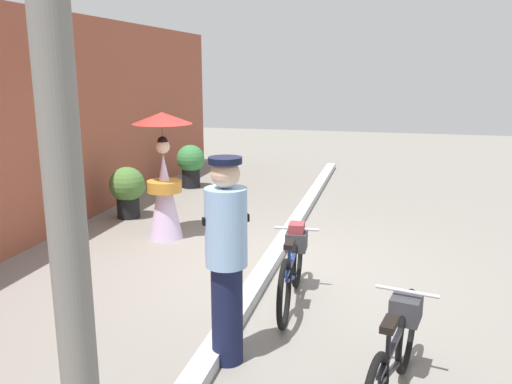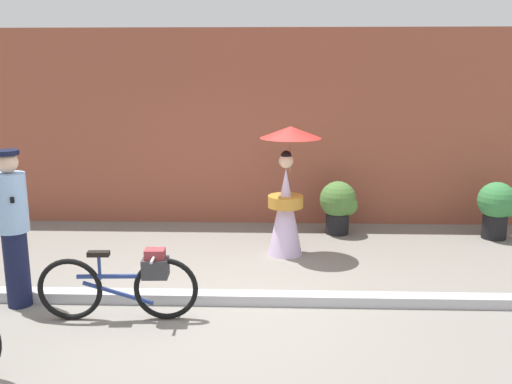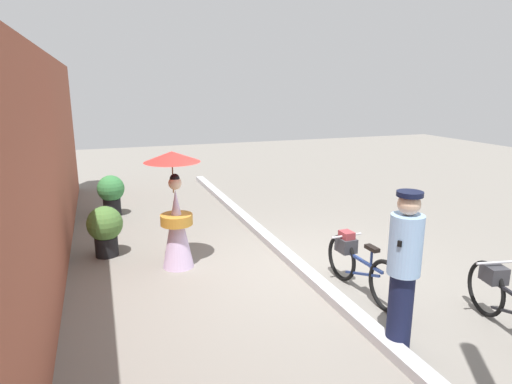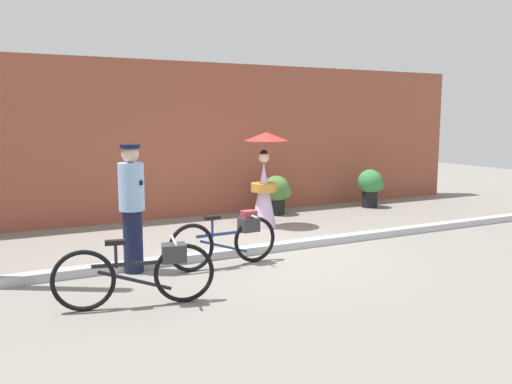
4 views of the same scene
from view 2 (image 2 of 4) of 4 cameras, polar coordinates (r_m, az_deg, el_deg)
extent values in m
plane|color=gray|center=(6.32, -4.43, -11.33)|extent=(30.00, 30.00, 0.00)
cube|color=brown|center=(9.36, -2.21, 6.70)|extent=(14.00, 0.40, 3.21)
cube|color=#B2B2B7|center=(6.29, -4.44, -10.83)|extent=(14.00, 0.20, 0.12)
torus|color=black|center=(5.87, -9.28, -9.85)|extent=(0.67, 0.09, 0.67)
torus|color=black|center=(6.09, -18.66, -9.52)|extent=(0.67, 0.09, 0.67)
cube|color=navy|center=(5.91, -14.13, -8.45)|extent=(0.83, 0.08, 0.04)
cube|color=navy|center=(5.97, -14.04, -10.09)|extent=(0.72, 0.07, 0.26)
cylinder|color=navy|center=(5.91, -15.88, -7.42)|extent=(0.03, 0.03, 0.28)
cube|color=black|center=(5.87, -15.96, -6.15)|extent=(0.22, 0.10, 0.05)
cylinder|color=silver|center=(5.75, -10.39, -6.41)|extent=(0.05, 0.48, 0.03)
cube|color=#333338|center=(5.80, -10.34, -7.70)|extent=(0.27, 0.23, 0.20)
cube|color=maroon|center=(5.75, -10.39, -6.48)|extent=(0.21, 0.17, 0.14)
cylinder|color=#141938|center=(6.62, -23.44, -7.28)|extent=(0.26, 0.26, 0.85)
cylinder|color=#8CB2E0|center=(6.42, -24.01, -1.00)|extent=(0.34, 0.34, 0.64)
sphere|color=#D8B293|center=(6.34, -24.35, 2.81)|extent=(0.23, 0.23, 0.23)
cylinder|color=black|center=(6.33, -24.44, 3.74)|extent=(0.26, 0.26, 0.05)
cube|color=black|center=(6.41, -24.06, -0.45)|extent=(0.24, 0.34, 0.06)
cone|color=silver|center=(7.71, 3.06, -2.04)|extent=(0.48, 0.48, 1.23)
cylinder|color=#C1842D|center=(7.67, 3.08, -0.97)|extent=(0.49, 0.49, 0.16)
sphere|color=beige|center=(7.56, 3.13, 3.22)|extent=(0.20, 0.20, 0.20)
sphere|color=black|center=(7.55, 3.13, 3.74)|extent=(0.15, 0.15, 0.15)
cylinder|color=olive|center=(7.56, 3.57, 4.11)|extent=(0.02, 0.02, 0.55)
cone|color=red|center=(7.53, 3.60, 6.19)|extent=(0.84, 0.84, 0.16)
cylinder|color=black|center=(9.29, 23.39, -3.30)|extent=(0.37, 0.37, 0.37)
sphere|color=#387F42|center=(9.20, 23.61, -0.82)|extent=(0.57, 0.57, 0.57)
sphere|color=#387F42|center=(9.19, 24.59, -1.37)|extent=(0.31, 0.31, 0.31)
cylinder|color=black|center=(8.88, 8.38, -3.24)|extent=(0.37, 0.37, 0.33)
sphere|color=#4C7A38|center=(8.78, 8.46, -0.76)|extent=(0.58, 0.58, 0.58)
sphere|color=#4C7A38|center=(8.74, 9.45, -1.36)|extent=(0.32, 0.32, 0.32)
camera|label=1|loc=(7.96, -54.98, 6.11)|focal=37.13mm
camera|label=3|loc=(10.55, -35.27, 11.39)|focal=30.78mm
camera|label=4|loc=(4.68, -103.10, -8.64)|focal=37.02mm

